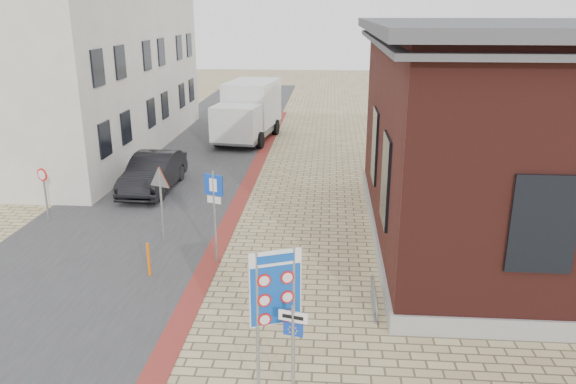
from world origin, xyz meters
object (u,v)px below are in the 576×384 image
(essen_sign, at_px, (293,341))
(bollard, at_px, (149,260))
(border_sign, at_px, (275,291))
(sedan, at_px, (153,172))
(box_truck, at_px, (248,111))
(parking_sign, at_px, (214,201))

(essen_sign, xyz_separation_m, bollard, (-4.36, 4.98, -0.83))
(border_sign, xyz_separation_m, essen_sign, (0.36, -0.39, -0.80))
(sedan, relative_size, box_truck, 0.72)
(essen_sign, height_order, bollard, essen_sign)
(sedan, xyz_separation_m, border_sign, (6.24, -12.28, 1.36))
(box_truck, xyz_separation_m, bollard, (-0.33, -17.40, -1.18))
(sedan, relative_size, border_sign, 1.57)
(bollard, bearing_deg, parking_sign, 31.01)
(box_truck, relative_size, parking_sign, 2.31)
(sedan, xyz_separation_m, parking_sign, (3.93, -6.67, 1.16))
(box_truck, height_order, essen_sign, box_truck)
(sedan, height_order, border_sign, border_sign)
(box_truck, relative_size, essen_sign, 3.15)
(box_truck, distance_m, essen_sign, 22.75)
(essen_sign, relative_size, parking_sign, 0.73)
(essen_sign, distance_m, parking_sign, 6.59)
(sedan, bearing_deg, bollard, -72.78)
(parking_sign, bearing_deg, box_truck, 117.12)
(parking_sign, xyz_separation_m, bollard, (-1.70, -1.02, -1.43))
(box_truck, distance_m, border_sign, 22.30)
(sedan, height_order, parking_sign, parking_sign)
(parking_sign, bearing_deg, essen_sign, -43.72)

